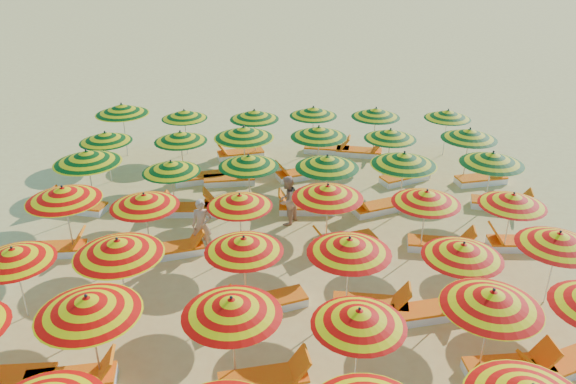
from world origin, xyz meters
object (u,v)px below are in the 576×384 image
(umbrella_21, at_px, (328,192))
(lounger_16, at_px, (518,243))
(umbrella_29, at_px, (493,158))
(umbrella_35, at_px, (470,134))
(lounger_19, at_px, (231,204))
(umbrella_39, at_px, (313,111))
(umbrella_26, at_px, (248,161))
(umbrella_19, at_px, (144,200))
(lounger_14, at_px, (344,242))
(lounger_5, at_px, (73,380))
(lounger_17, at_px, (77,206))
(umbrella_32, at_px, (244,132))
(umbrella_9, at_px, (359,317))
(lounger_9, at_px, (268,303))
(lounger_26, at_px, (405,177))
(lounger_29, at_px, (328,149))
(lounger_22, at_px, (501,204))
(lounger_7, at_px, (511,368))
(umbrella_8, at_px, (232,307))
(umbrella_25, at_px, (171,167))
(lounger_20, at_px, (305,207))
(umbrella_34, at_px, (390,134))
(lounger_27, at_px, (482,179))
(umbrella_14, at_px, (244,244))
(umbrella_28, at_px, (404,159))
(umbrella_20, at_px, (240,200))
(lounger_10, at_px, (372,305))
(umbrella_7, at_px, (88,305))
(umbrella_37, at_px, (184,114))
(umbrella_38, at_px, (254,115))
(lounger_6, at_px, (266,380))
(lounger_28, at_px, (239,154))
(lounger_30, at_px, (360,152))
(umbrella_40, at_px, (376,113))
(lounger_4, at_px, (6,379))
(umbrella_15, at_px, (349,246))
(umbrella_13, at_px, (118,247))
(umbrella_24, at_px, (87,157))
(lounger_12, at_px, (55,249))
(lounger_11, at_px, (434,311))
(beachgoer_b, at_px, (287,200))
(umbrella_18, at_px, (63,194))
(lounger_24, at_px, (231,179))
(umbrella_17, at_px, (559,240))
(umbrella_36, at_px, (122,109))
(lounger_13, at_px, (173,250))
(umbrella_23, at_px, (513,200))
(lounger_21, at_px, (379,207))
(lounger_8, at_px, (555,368))
(umbrella_31, at_px, (180,137))
(lounger_18, at_px, (192,209))

(umbrella_21, relative_size, lounger_16, 1.40)
(umbrella_29, bearing_deg, umbrella_35, 89.43)
(lounger_19, bearing_deg, umbrella_39, -129.25)
(umbrella_26, xyz_separation_m, umbrella_39, (2.22, 4.75, -0.02))
(umbrella_19, distance_m, lounger_14, 5.41)
(lounger_5, height_order, lounger_17, same)
(umbrella_32, bearing_deg, umbrella_9, -74.87)
(lounger_9, distance_m, lounger_26, 8.30)
(lounger_29, bearing_deg, lounger_22, -32.71)
(umbrella_9, height_order, lounger_7, umbrella_9)
(umbrella_8, xyz_separation_m, umbrella_25, (-2.23, 6.83, -0.15))
(lounger_20, bearing_deg, umbrella_34, -139.89)
(lounger_17, xyz_separation_m, lounger_27, (13.10, 1.70, 0.00))
(umbrella_14, relative_size, umbrella_28, 0.88)
(umbrella_20, distance_m, lounger_10, 4.25)
(umbrella_7, height_order, umbrella_8, umbrella_7)
(umbrella_37, xyz_separation_m, umbrella_38, (2.61, -0.40, 0.10))
(umbrella_7, relative_size, umbrella_29, 0.95)
(lounger_6, xyz_separation_m, lounger_26, (4.65, 9.29, 0.00))
(umbrella_14, height_order, lounger_28, umbrella_14)
(lounger_6, height_order, lounger_30, same)
(umbrella_40, bearing_deg, lounger_7, -85.72)
(umbrella_21, xyz_separation_m, lounger_4, (-6.53, -4.78, -1.60))
(umbrella_15, height_order, lounger_19, umbrella_15)
(umbrella_13, height_order, lounger_14, umbrella_13)
(umbrella_20, xyz_separation_m, umbrella_24, (-4.57, 2.42, 0.26))
(umbrella_38, xyz_separation_m, lounger_12, (-5.16, -6.68, -1.53))
(umbrella_21, relative_size, lounger_7, 1.39)
(lounger_28, bearing_deg, umbrella_32, 83.42)
(lounger_5, height_order, lounger_9, same)
(lounger_11, bearing_deg, beachgoer_b, 114.96)
(lounger_22, bearing_deg, lounger_11, -107.99)
(umbrella_18, xyz_separation_m, lounger_24, (3.89, 4.36, -1.63))
(umbrella_34, bearing_deg, lounger_11, -92.40)
(umbrella_37, relative_size, lounger_5, 1.22)
(lounger_4, height_order, lounger_22, same)
(umbrella_34, height_order, lounger_28, umbrella_34)
(umbrella_17, height_order, umbrella_36, umbrella_36)
(umbrella_35, relative_size, lounger_20, 1.18)
(umbrella_17, distance_m, lounger_24, 10.42)
(lounger_13, xyz_separation_m, lounger_14, (4.59, 0.28, 0.00))
(umbrella_23, bearing_deg, lounger_21, 140.14)
(lounger_12, bearing_deg, lounger_13, -5.94)
(umbrella_40, relative_size, lounger_8, 1.05)
(lounger_27, bearing_deg, lounger_28, 152.51)
(umbrella_31, bearing_deg, umbrella_34, 0.56)
(umbrella_9, xyz_separation_m, beachgoer_b, (-1.14, 6.47, -0.89))
(umbrella_14, xyz_separation_m, umbrella_23, (6.79, 2.11, -0.04))
(umbrella_19, relative_size, umbrella_37, 0.91)
(lounger_18, bearing_deg, umbrella_40, -142.49)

